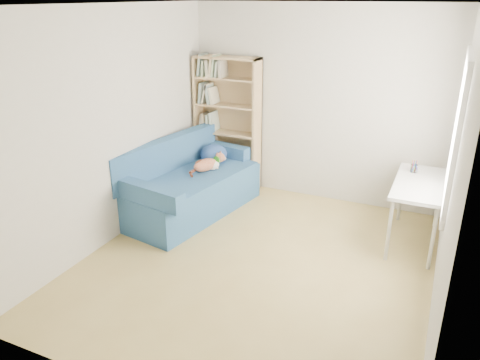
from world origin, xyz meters
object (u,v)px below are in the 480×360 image
object	(u,v)px
pen_cup	(414,168)
bookshelf	(228,129)
desk	(419,188)
sofa	(189,185)

from	to	relation	value
pen_cup	bookshelf	bearing A→B (deg)	171.54
desk	bookshelf	bearing A→B (deg)	165.89
bookshelf	pen_cup	xyz separation A→B (m)	(2.60, -0.39, -0.07)
bookshelf	desk	size ratio (longest dim) A/B	1.63
sofa	desk	bearing A→B (deg)	16.72
sofa	desk	xyz separation A→B (m)	(2.78, 0.33, 0.31)
sofa	bookshelf	size ratio (longest dim) A/B	1.10
sofa	bookshelf	world-z (taller)	bookshelf
sofa	pen_cup	distance (m)	2.79
bookshelf	pen_cup	bearing A→B (deg)	-8.46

